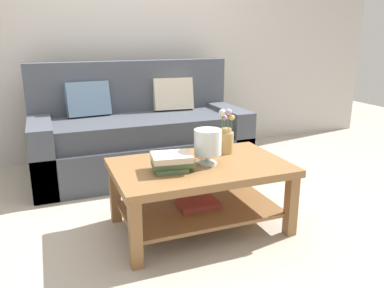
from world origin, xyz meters
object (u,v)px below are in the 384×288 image
(book_stack_main, at_px, (172,162))
(glass_hurricane_vase, at_px, (208,143))
(couch, at_px, (139,135))
(coffee_table, at_px, (200,182))
(flower_pitcher, at_px, (226,137))

(book_stack_main, height_order, glass_hurricane_vase, glass_hurricane_vase)
(couch, relative_size, coffee_table, 1.71)
(coffee_table, bearing_deg, glass_hurricane_vase, -25.33)
(coffee_table, bearing_deg, book_stack_main, -166.08)
(couch, bearing_deg, flower_pitcher, -71.93)
(book_stack_main, distance_m, glass_hurricane_vase, 0.28)
(coffee_table, distance_m, glass_hurricane_vase, 0.28)
(couch, height_order, flower_pitcher, couch)
(couch, distance_m, coffee_table, 1.31)
(book_stack_main, bearing_deg, flower_pitcher, 24.13)
(coffee_table, distance_m, flower_pitcher, 0.41)
(flower_pitcher, bearing_deg, couch, 108.07)
(couch, relative_size, book_stack_main, 6.83)
(coffee_table, xyz_separation_m, flower_pitcher, (0.27, 0.17, 0.25))
(coffee_table, relative_size, glass_hurricane_vase, 4.88)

